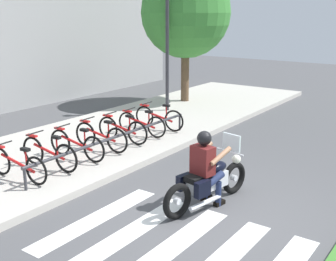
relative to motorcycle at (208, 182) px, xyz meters
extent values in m
plane|color=#4C4C4F|center=(-0.35, -0.31, -0.46)|extent=(48.00, 48.00, 0.00)
cube|color=#B7B2A8|center=(-0.35, 4.41, -0.39)|extent=(24.00, 4.40, 0.15)
cube|color=white|center=(-1.58, -0.31, -0.46)|extent=(2.80, 0.40, 0.01)
cube|color=white|center=(-1.58, 0.49, -0.46)|extent=(2.80, 0.40, 0.01)
cube|color=white|center=(-1.58, 1.29, -0.46)|extent=(2.80, 0.40, 0.01)
torus|color=black|center=(0.76, -0.14, -0.14)|extent=(0.65, 0.24, 0.64)
cylinder|color=silver|center=(0.76, -0.14, -0.14)|extent=(0.13, 0.12, 0.12)
torus|color=black|center=(-0.78, 0.15, -0.14)|extent=(0.65, 0.24, 0.64)
cylinder|color=silver|center=(-0.78, 0.15, -0.14)|extent=(0.13, 0.12, 0.12)
cube|color=silver|center=(-0.01, 0.01, 0.00)|extent=(0.90, 0.44, 0.28)
ellipsoid|color=black|center=(0.20, -0.04, 0.22)|extent=(0.56, 0.37, 0.22)
cube|color=black|center=(-0.22, 0.05, 0.15)|extent=(0.60, 0.38, 0.10)
cube|color=black|center=(-0.35, 0.29, 0.04)|extent=(0.34, 0.18, 0.28)
cube|color=black|center=(-0.43, -0.14, 0.04)|extent=(0.34, 0.18, 0.28)
cylinder|color=silver|center=(0.60, -0.11, 0.43)|extent=(0.15, 0.61, 0.03)
sphere|color=white|center=(0.81, -0.15, 0.23)|extent=(0.18, 0.18, 0.18)
cube|color=silver|center=(0.63, -0.12, 0.61)|extent=(0.12, 0.40, 0.32)
cylinder|color=silver|center=(-0.30, -0.12, -0.27)|extent=(0.77, 0.23, 0.08)
cube|color=#591919|center=(-0.16, 0.03, 0.45)|extent=(0.33, 0.44, 0.52)
sphere|color=black|center=(-0.13, 0.03, 0.85)|extent=(0.26, 0.26, 0.26)
cylinder|color=#9E7051|center=(0.11, 0.21, 0.53)|extent=(0.53, 0.19, 0.26)
cylinder|color=#9E7051|center=(0.03, -0.23, 0.53)|extent=(0.53, 0.19, 0.26)
cylinder|color=#1E284C|center=(0.02, 0.16, 0.09)|extent=(0.46, 0.22, 0.24)
cylinder|color=#1E284C|center=(0.14, 0.14, -0.23)|extent=(0.11, 0.11, 0.47)
cube|color=black|center=(0.18, 0.13, -0.42)|extent=(0.25, 0.14, 0.08)
cylinder|color=#1E284C|center=(-0.04, -0.15, 0.09)|extent=(0.46, 0.22, 0.24)
cylinder|color=#1E284C|center=(0.08, -0.17, -0.23)|extent=(0.11, 0.11, 0.47)
cube|color=black|center=(0.12, -0.18, -0.42)|extent=(0.25, 0.14, 0.08)
torus|color=black|center=(-1.51, 4.08, -0.01)|extent=(0.09, 0.60, 0.59)
torus|color=black|center=(-1.45, 3.02, -0.01)|extent=(0.09, 0.60, 0.59)
cylinder|color=red|center=(-1.48, 3.55, 0.05)|extent=(0.12, 0.95, 0.26)
cylinder|color=red|center=(-1.47, 3.29, 0.20)|extent=(0.04, 0.04, 0.36)
cube|color=black|center=(-1.47, 3.29, 0.39)|extent=(0.11, 0.21, 0.06)
cylinder|color=black|center=(-1.51, 3.98, 0.39)|extent=(0.48, 0.06, 0.03)
torus|color=black|center=(-0.72, 4.05, 0.02)|extent=(0.09, 0.64, 0.64)
torus|color=black|center=(-0.66, 3.05, 0.02)|extent=(0.09, 0.64, 0.64)
cylinder|color=red|center=(-0.69, 3.55, 0.08)|extent=(0.12, 0.90, 0.25)
cylinder|color=red|center=(-0.67, 3.30, 0.24)|extent=(0.04, 0.04, 0.39)
cube|color=black|center=(-0.67, 3.30, 0.44)|extent=(0.11, 0.21, 0.06)
cylinder|color=black|center=(-0.71, 3.95, 0.44)|extent=(0.48, 0.06, 0.03)
cube|color=red|center=(-0.72, 4.05, 0.36)|extent=(0.10, 0.28, 0.04)
torus|color=black|center=(0.08, 4.07, 0.01)|extent=(0.09, 0.62, 0.62)
torus|color=black|center=(0.14, 3.03, 0.01)|extent=(0.09, 0.62, 0.62)
cylinder|color=red|center=(0.11, 3.55, 0.07)|extent=(0.12, 0.93, 0.25)
cylinder|color=red|center=(0.12, 3.29, 0.23)|extent=(0.04, 0.04, 0.38)
cube|color=black|center=(0.12, 3.29, 0.42)|extent=(0.11, 0.21, 0.06)
cylinder|color=black|center=(0.08, 3.97, 0.42)|extent=(0.48, 0.06, 0.03)
cube|color=red|center=(0.08, 4.07, 0.34)|extent=(0.10, 0.28, 0.04)
torus|color=black|center=(0.87, 4.05, 0.01)|extent=(0.09, 0.64, 0.64)
torus|color=black|center=(0.93, 3.06, 0.01)|extent=(0.09, 0.64, 0.64)
cylinder|color=red|center=(0.90, 3.55, 0.08)|extent=(0.11, 0.89, 0.24)
cylinder|color=red|center=(0.92, 3.30, 0.24)|extent=(0.04, 0.04, 0.39)
cube|color=black|center=(0.92, 3.30, 0.44)|extent=(0.11, 0.21, 0.06)
cylinder|color=black|center=(0.88, 3.95, 0.44)|extent=(0.48, 0.06, 0.03)
cube|color=red|center=(0.87, 4.05, 0.36)|extent=(0.10, 0.28, 0.04)
torus|color=black|center=(1.67, 4.03, 0.01)|extent=(0.09, 0.63, 0.62)
torus|color=black|center=(1.73, 3.08, 0.01)|extent=(0.09, 0.63, 0.62)
cylinder|color=red|center=(1.70, 3.55, 0.07)|extent=(0.11, 0.85, 0.24)
cylinder|color=red|center=(1.71, 3.31, 0.23)|extent=(0.04, 0.04, 0.38)
cube|color=black|center=(1.71, 3.31, 0.42)|extent=(0.11, 0.21, 0.06)
cylinder|color=black|center=(1.67, 3.93, 0.42)|extent=(0.48, 0.06, 0.03)
cube|color=red|center=(1.67, 4.03, 0.35)|extent=(0.10, 0.28, 0.04)
torus|color=black|center=(2.46, 4.03, -0.01)|extent=(0.09, 0.60, 0.60)
torus|color=black|center=(2.52, 3.07, -0.01)|extent=(0.09, 0.60, 0.60)
cylinder|color=red|center=(2.49, 3.55, 0.05)|extent=(0.11, 0.87, 0.24)
cylinder|color=red|center=(2.51, 3.31, 0.21)|extent=(0.04, 0.04, 0.36)
cube|color=black|center=(2.51, 3.31, 0.39)|extent=(0.11, 0.21, 0.06)
cylinder|color=black|center=(2.47, 3.94, 0.39)|extent=(0.48, 0.06, 0.03)
cube|color=red|center=(2.46, 4.03, 0.32)|extent=(0.10, 0.28, 0.04)
torus|color=black|center=(3.26, 4.05, 0.01)|extent=(0.09, 0.62, 0.62)
torus|color=black|center=(3.32, 3.05, 0.01)|extent=(0.09, 0.62, 0.62)
cylinder|color=red|center=(3.29, 3.55, 0.07)|extent=(0.12, 0.90, 0.25)
cylinder|color=red|center=(3.30, 3.30, 0.23)|extent=(0.04, 0.04, 0.38)
cube|color=black|center=(3.30, 3.30, 0.42)|extent=(0.11, 0.21, 0.06)
cylinder|color=black|center=(3.26, 3.95, 0.42)|extent=(0.48, 0.06, 0.03)
cube|color=red|center=(3.26, 4.05, 0.34)|extent=(0.10, 0.28, 0.04)
cylinder|color=#333338|center=(0.90, 3.00, 0.14)|extent=(5.37, 0.07, 0.07)
cylinder|color=#333338|center=(-1.73, 3.00, -0.09)|extent=(0.06, 0.06, 0.45)
cylinder|color=#333338|center=(3.54, 3.00, -0.09)|extent=(0.06, 0.06, 0.45)
cylinder|color=#2D2D33|center=(5.46, 4.81, 1.61)|extent=(0.12, 0.12, 4.13)
cylinder|color=brown|center=(7.17, 5.21, 0.66)|extent=(0.30, 0.30, 2.25)
sphere|color=#387F33|center=(7.17, 5.21, 2.93)|extent=(3.27, 3.27, 3.27)
camera|label=1|loc=(-6.41, -3.65, 3.00)|focal=46.24mm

